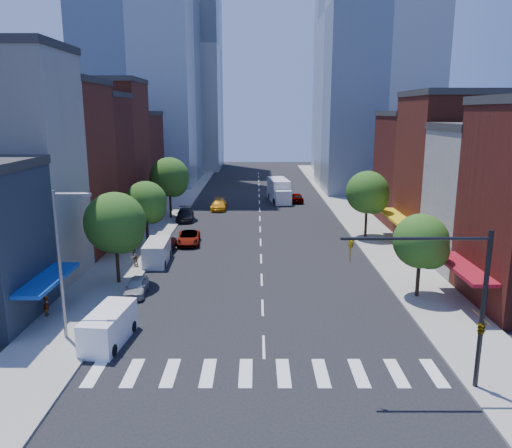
{
  "coord_description": "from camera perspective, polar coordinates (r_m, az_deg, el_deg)",
  "views": [
    {
      "loc": [
        -0.43,
        -27.01,
        13.54
      ],
      "look_at": [
        -0.47,
        10.72,
        5.0
      ],
      "focal_mm": 35.0,
      "sensor_mm": 36.0,
      "label": 1
    }
  ],
  "objects": [
    {
      "name": "bldg_right_2",
      "position": [
        55.66,
        22.82,
        5.53
      ],
      "size": [
        12.0,
        10.0,
        15.0
      ],
      "primitive_type": "cube",
      "color": "#5E2216",
      "rests_on": "ground"
    },
    {
      "name": "traffic_car_oncoming",
      "position": [
        76.99,
        2.93,
        3.09
      ],
      "size": [
        1.36,
        3.88,
        1.28
      ],
      "primitive_type": "imported",
      "rotation": [
        0.0,
        0.0,
        3.14
      ],
      "color": "black",
      "rests_on": "ground"
    },
    {
      "name": "tower_far_w",
      "position": [
        124.12,
        -8.56,
        19.31
      ],
      "size": [
        18.0,
        18.0,
        56.0
      ],
      "primitive_type": "cube",
      "color": "#9EA5AD",
      "rests_on": "ground"
    },
    {
      "name": "cargo_van_near",
      "position": [
        31.46,
        -16.57,
        -11.3
      ],
      "size": [
        2.39,
        4.93,
        2.02
      ],
      "rotation": [
        0.0,
        0.0,
        -0.11
      ],
      "color": "white",
      "rests_on": "ground"
    },
    {
      "name": "tree_left_near",
      "position": [
        40.42,
        -15.61,
        -0.12
      ],
      "size": [
        4.8,
        4.8,
        7.3
      ],
      "color": "black",
      "rests_on": "sidewalk_left"
    },
    {
      "name": "pedestrian_far",
      "position": [
        45.49,
        -13.79,
        -3.69
      ],
      "size": [
        0.87,
        0.96,
        1.61
      ],
      "primitive_type": "imported",
      "rotation": [
        0.0,
        0.0,
        -1.99
      ],
      "color": "#999999",
      "rests_on": "sidewalk_left"
    },
    {
      "name": "bldg_left_2",
      "position": [
        52.07,
        -23.33,
        5.61
      ],
      "size": [
        12.0,
        9.0,
        16.0
      ],
      "primitive_type": "cube",
      "color": "#5E2216",
      "rests_on": "ground"
    },
    {
      "name": "box_truck",
      "position": [
        76.66,
        2.66,
        3.79
      ],
      "size": [
        3.46,
        8.68,
        3.4
      ],
      "rotation": [
        0.0,
        0.0,
        0.12
      ],
      "color": "silver",
      "rests_on": "ground"
    },
    {
      "name": "taxi",
      "position": [
        70.37,
        -4.26,
        2.23
      ],
      "size": [
        2.11,
        5.09,
        1.47
      ],
      "primitive_type": "imported",
      "rotation": [
        0.0,
        0.0,
        -0.01
      ],
      "color": "orange",
      "rests_on": "ground"
    },
    {
      "name": "traffic_car_far",
      "position": [
        76.19,
        4.66,
        3.03
      ],
      "size": [
        2.09,
        4.4,
        1.45
      ],
      "primitive_type": "imported",
      "rotation": [
        0.0,
        0.0,
        3.23
      ],
      "color": "#999999",
      "rests_on": "ground"
    },
    {
      "name": "parked_car_rear",
      "position": [
        63.84,
        -8.11,
        1.06
      ],
      "size": [
        2.51,
        5.3,
        1.49
      ],
      "primitive_type": "imported",
      "rotation": [
        0.0,
        0.0,
        0.08
      ],
      "color": "black",
      "rests_on": "ground"
    },
    {
      "name": "ground",
      "position": [
        30.22,
        0.89,
        -13.87
      ],
      "size": [
        220.0,
        220.0,
        0.0
      ],
      "primitive_type": "plane",
      "color": "black",
      "rests_on": "ground"
    },
    {
      "name": "parked_car_front",
      "position": [
        38.96,
        -13.51,
        -6.96
      ],
      "size": [
        1.7,
        3.81,
        1.27
      ],
      "primitive_type": "imported",
      "rotation": [
        0.0,
        0.0,
        0.05
      ],
      "color": "#A1A1A5",
      "rests_on": "ground"
    },
    {
      "name": "tree_left_mid",
      "position": [
        50.94,
        -12.33,
        2.27
      ],
      "size": [
        4.2,
        4.2,
        6.65
      ],
      "color": "black",
      "rests_on": "sidewalk_left"
    },
    {
      "name": "crosswalk",
      "position": [
        27.57,
        0.98,
        -16.66
      ],
      "size": [
        19.0,
        3.0,
        0.01
      ],
      "primitive_type": "cube",
      "color": "silver",
      "rests_on": "ground"
    },
    {
      "name": "bldg_left_3",
      "position": [
        59.98,
        -20.12,
        6.2
      ],
      "size": [
        12.0,
        8.0,
        15.0
      ],
      "primitive_type": "cube",
      "color": "#4A1912",
      "rests_on": "ground"
    },
    {
      "name": "tower_ne",
      "position": [
        92.8,
        13.86,
        22.63
      ],
      "size": [
        18.0,
        20.0,
        60.0
      ],
      "primitive_type": "cube",
      "color": "#9EA5AD",
      "rests_on": "ground"
    },
    {
      "name": "tree_left_far",
      "position": [
        64.42,
        -9.74,
        5.13
      ],
      "size": [
        5.0,
        5.0,
        7.75
      ],
      "color": "black",
      "rests_on": "sidewalk_left"
    },
    {
      "name": "traffic_signal",
      "position": [
        26.5,
        23.4,
        -9.09
      ],
      "size": [
        7.24,
        2.24,
        8.0
      ],
      "color": "black",
      "rests_on": "sidewalk_right"
    },
    {
      "name": "parked_car_third",
      "position": [
        52.44,
        -7.69,
        -1.57
      ],
      "size": [
        2.57,
        5.0,
        1.35
      ],
      "primitive_type": "imported",
      "rotation": [
        0.0,
        0.0,
        0.07
      ],
      "color": "#999999",
      "rests_on": "ground"
    },
    {
      "name": "sidewalk_right",
      "position": [
        69.56,
        10.77,
        1.37
      ],
      "size": [
        5.0,
        120.0,
        0.15
      ],
      "primitive_type": "cube",
      "color": "gray",
      "rests_on": "ground"
    },
    {
      "name": "pedestrian_near",
      "position": [
        36.55,
        -22.85,
        -8.4
      ],
      "size": [
        0.51,
        0.67,
        1.65
      ],
      "primitive_type": "imported",
      "rotation": [
        0.0,
        0.0,
        1.77
      ],
      "color": "#999999",
      "rests_on": "sidewalk_left"
    },
    {
      "name": "sidewalk_left",
      "position": [
        69.41,
        -9.96,
        1.37
      ],
      "size": [
        5.0,
        120.0,
        0.15
      ],
      "primitive_type": "cube",
      "color": "gray",
      "rests_on": "ground"
    },
    {
      "name": "tree_right_near",
      "position": [
        38.13,
        18.54,
        -2.12
      ],
      "size": [
        4.0,
        4.0,
        6.2
      ],
      "color": "black",
      "rests_on": "sidewalk_right"
    },
    {
      "name": "bldg_right_1",
      "position": [
        47.76,
        26.74,
        2.3
      ],
      "size": [
        12.0,
        8.0,
        12.0
      ],
      "primitive_type": "cube",
      "color": "silver",
      "rests_on": "ground"
    },
    {
      "name": "bldg_right_3",
      "position": [
        65.05,
        19.4,
        5.82
      ],
      "size": [
        12.0,
        10.0,
        13.0
      ],
      "primitive_type": "cube",
      "color": "#4A1912",
      "rests_on": "ground"
    },
    {
      "name": "bldg_left_5",
      "position": [
        77.14,
        -15.53,
        7.06
      ],
      "size": [
        12.0,
        10.0,
        13.0
      ],
      "primitive_type": "cube",
      "color": "#4A1912",
      "rests_on": "ground"
    },
    {
      "name": "tree_right_far",
      "position": [
        54.99,
        12.77,
        3.36
      ],
      "size": [
        4.6,
        4.6,
        7.2
      ],
      "color": "black",
      "rests_on": "sidewalk_right"
    },
    {
      "name": "streetlight",
      "position": [
        31.34,
        -21.27,
        -3.43
      ],
      "size": [
        2.25,
        0.25,
        9.0
      ],
      "color": "slate",
      "rests_on": "sidewalk_left"
    },
    {
      "name": "cargo_van_far",
      "position": [
        46.21,
        -11.28,
        -3.22
      ],
      "size": [
        2.11,
        4.89,
        2.06
      ],
      "rotation": [
        0.0,
        0.0,
        0.03
      ],
      "color": "silver",
      "rests_on": "ground"
    },
    {
      "name": "bldg_left_4",
      "position": [
        67.9,
        -17.75,
        7.9
      ],
      "size": [
        12.0,
        9.0,
        17.0
      ],
      "primitive_type": "cube",
      "color": "#5E2216",
      "rests_on": "ground"
    },
    {
      "name": "parked_car_second",
      "position": [
        49.18,
        -10.58,
        -2.55
      ],
      "size": [
        2.0,
        4.67,
        1.5
      ],
      "primitive_type": "imported",
      "rotation": [
        0.0,
        0.0,
        -0.09
      ],
      "color": "black",
      "rests_on": "ground"
    }
  ]
}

